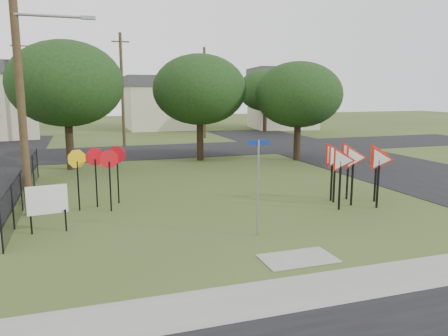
% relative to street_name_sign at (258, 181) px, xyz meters
% --- Properties ---
extents(ground, '(140.00, 140.00, 0.00)m').
position_rel_street_name_sign_xyz_m(ground, '(0.28, 0.23, -1.72)').
color(ground, '#31451A').
extents(sidewalk, '(30.00, 1.60, 0.02)m').
position_rel_street_name_sign_xyz_m(sidewalk, '(0.28, -3.97, -1.71)').
color(sidewalk, gray).
rests_on(sidewalk, ground).
extents(planting_strip, '(30.00, 0.80, 0.02)m').
position_rel_street_name_sign_xyz_m(planting_strip, '(0.28, -5.17, -1.71)').
color(planting_strip, '#31451A').
rests_on(planting_strip, ground).
extents(street_right, '(8.00, 50.00, 0.02)m').
position_rel_street_name_sign_xyz_m(street_right, '(12.28, 10.23, -1.71)').
color(street_right, black).
rests_on(street_right, ground).
extents(street_far, '(60.00, 8.00, 0.02)m').
position_rel_street_name_sign_xyz_m(street_far, '(0.28, 20.23, -1.71)').
color(street_far, black).
rests_on(street_far, ground).
extents(curb_pad, '(2.00, 1.20, 0.02)m').
position_rel_street_name_sign_xyz_m(curb_pad, '(0.28, -2.17, -1.71)').
color(curb_pad, gray).
rests_on(curb_pad, ground).
extents(street_name_sign, '(0.60, 0.18, 3.00)m').
position_rel_street_name_sign_xyz_m(street_name_sign, '(0.00, 0.00, 0.00)').
color(street_name_sign, gray).
rests_on(street_name_sign, ground).
extents(stop_sign_cluster, '(2.18, 1.37, 2.34)m').
position_rel_street_name_sign_xyz_m(stop_sign_cluster, '(-4.46, 4.89, 0.02)').
color(stop_sign_cluster, black).
rests_on(stop_sign_cluster, ground).
extents(yield_sign_cluster, '(3.05, 2.36, 2.45)m').
position_rel_street_name_sign_xyz_m(yield_sign_cluster, '(5.03, 2.42, 0.08)').
color(yield_sign_cluster, black).
rests_on(yield_sign_cluster, ground).
extents(info_board, '(1.22, 0.21, 1.54)m').
position_rel_street_name_sign_xyz_m(info_board, '(-6.21, 2.32, -0.70)').
color(info_board, black).
rests_on(info_board, ground).
extents(utility_pole_main, '(3.55, 0.33, 10.00)m').
position_rel_street_name_sign_xyz_m(utility_pole_main, '(-6.95, 4.72, 3.49)').
color(utility_pole_main, '#493921').
rests_on(utility_pole_main, ground).
extents(far_pole_a, '(1.40, 0.24, 9.00)m').
position_rel_street_name_sign_xyz_m(far_pole_a, '(-1.72, 24.23, 2.88)').
color(far_pole_a, '#493921').
rests_on(far_pole_a, ground).
extents(far_pole_b, '(1.40, 0.24, 8.50)m').
position_rel_street_name_sign_xyz_m(far_pole_b, '(6.28, 28.23, 2.63)').
color(far_pole_b, '#493921').
rests_on(far_pole_b, ground).
extents(far_pole_c, '(1.40, 0.24, 9.00)m').
position_rel_street_name_sign_xyz_m(far_pole_c, '(-9.72, 30.23, 2.88)').
color(far_pole_c, '#493921').
rests_on(far_pole_c, ground).
extents(fence_run, '(0.05, 11.55, 1.50)m').
position_rel_street_name_sign_xyz_m(fence_run, '(-7.32, 6.48, -0.94)').
color(fence_run, black).
rests_on(fence_run, ground).
extents(house_mid, '(8.40, 8.40, 6.20)m').
position_rel_street_name_sign_xyz_m(house_mid, '(4.28, 40.23, 1.43)').
color(house_mid, beige).
rests_on(house_mid, ground).
extents(house_right, '(8.30, 8.30, 7.20)m').
position_rel_street_name_sign_xyz_m(house_right, '(18.28, 36.23, 1.93)').
color(house_right, beige).
rests_on(house_right, ground).
extents(tree_near_left, '(6.40, 6.40, 7.27)m').
position_rel_street_name_sign_xyz_m(tree_near_left, '(-5.72, 14.23, 3.13)').
color(tree_near_left, black).
rests_on(tree_near_left, ground).
extents(tree_near_mid, '(6.00, 6.00, 6.80)m').
position_rel_street_name_sign_xyz_m(tree_near_mid, '(2.28, 15.23, 2.82)').
color(tree_near_mid, black).
rests_on(tree_near_mid, ground).
extents(tree_near_right, '(5.60, 5.60, 6.33)m').
position_rel_street_name_sign_xyz_m(tree_near_right, '(8.28, 13.23, 2.50)').
color(tree_near_right, black).
rests_on(tree_near_right, ground).
extents(tree_far_right, '(6.00, 6.00, 6.80)m').
position_rel_street_name_sign_xyz_m(tree_far_right, '(14.28, 32.23, 2.82)').
color(tree_far_right, black).
rests_on(tree_far_right, ground).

